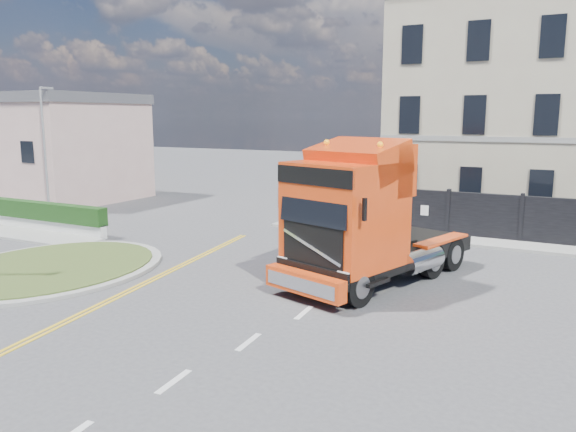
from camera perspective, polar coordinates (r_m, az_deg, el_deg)
The scene contains 11 objects.
ground at distance 18.94m, azimuth -1.96°, elevation -5.97°, with size 120.00×120.00×0.00m, color #424244.
traffic_island at distance 21.13m, azimuth -23.05°, elevation -4.87°, with size 6.80×6.80×0.17m.
hedge_wall at distance 28.34m, azimuth -23.92°, elevation 0.09°, with size 8.00×0.55×1.35m.
pavement_side at distance 27.80m, azimuth -25.58°, elevation -1.66°, with size 8.50×1.80×0.10m, color gray.
seaside_bldg_pink at distance 38.22m, azimuth -22.02°, elevation 6.02°, with size 8.00×8.00×6.00m, color beige.
seaside_bldg_cream at distance 45.76m, azimuth -26.65°, elevation 5.61°, with size 9.00×8.00×5.00m, color beige.
hoarding_fence at distance 25.32m, azimuth 21.59°, elevation -0.26°, with size 18.80×0.25×2.00m.
georgian_building at distance 32.48m, azimuth 22.60°, elevation 10.29°, with size 12.30×10.30×12.80m.
pavement_far at distance 24.68m, azimuth 19.95°, elevation -2.63°, with size 20.00×1.60×0.12m, color gray.
truck at distance 17.44m, azimuth 7.25°, elevation -0.75°, with size 4.79×7.87×4.43m.
lamppost_slim at distance 32.22m, azimuth -23.55°, elevation 7.11°, with size 0.28×0.56×6.81m.
Camera 1 is at (8.95, -15.85, 5.25)m, focal length 35.00 mm.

